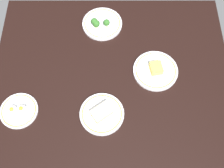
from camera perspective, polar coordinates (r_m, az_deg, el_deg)
dining_table at (r=138.31cm, az=0.00°, el=-0.73°), size 116.13×106.91×4.00cm
plate_eggs at (r=137.13cm, az=-18.21°, el=-4.99°), size 17.37×17.37×4.64cm
plate_sandwich at (r=129.57cm, az=-2.06°, el=-5.93°), size 20.18×20.18×4.79cm
plate_cheese at (r=140.62cm, az=8.70°, el=2.69°), size 21.86×21.86×5.15cm
plate_broccoli at (r=154.58cm, az=-2.02°, el=11.98°), size 21.09×21.09×7.59cm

